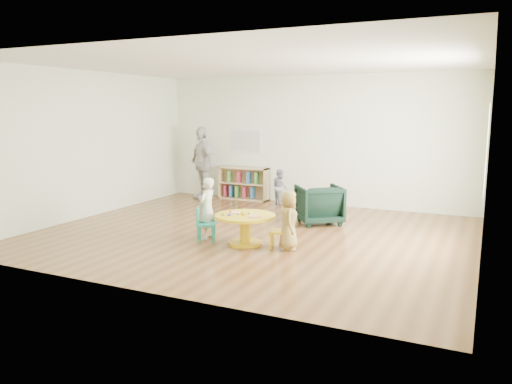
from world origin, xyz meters
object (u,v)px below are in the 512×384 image
kid_chair_right (282,230)px  child_right (288,220)px  adult_caretaker (202,163)px  toddler (280,187)px  kid_chair_left (204,223)px  child_left (207,208)px  bookshelf (244,184)px  armchair (319,204)px  activity_table (245,224)px

kid_chair_right → child_right: child_right is taller
child_right → adult_caretaker: (-3.39, 3.16, 0.40)m
kid_chair_right → toddler: 3.49m
kid_chair_left → child_left: (-0.02, 0.14, 0.21)m
bookshelf → adult_caretaker: bearing=-158.0°
kid_chair_left → child_right: bearing=69.8°
bookshelf → kid_chair_right: bearing=-55.7°
kid_chair_left → child_right: child_right is taller
armchair → toddler: bearing=-81.7°
kid_chair_left → toddler: size_ratio=0.70×
kid_chair_right → adult_caretaker: adult_caretaker is taller
kid_chair_right → adult_caretaker: (-3.27, 3.12, 0.57)m
child_right → kid_chair_right: bearing=50.7°
activity_table → kid_chair_right: (0.59, 0.05, -0.05)m
bookshelf → child_right: 4.31m
bookshelf → armchair: bookshelf is taller
kid_chair_right → child_right: bearing=-119.1°
kid_chair_left → kid_chair_right: bearing=71.7°
kid_chair_left → child_left: bearing=162.2°
kid_chair_right → child_left: child_left is taller
armchair → activity_table: bearing=36.8°
kid_chair_left → bookshelf: 3.78m
activity_table → kid_chair_left: 0.70m
bookshelf → toddler: bearing=-14.7°
armchair → adult_caretaker: 3.55m
activity_table → toddler: toddler is taller
child_left → toddler: (-0.06, 3.21, -0.11)m
bookshelf → adult_caretaker: size_ratio=0.71×
child_left → toddler: size_ratio=1.27×
kid_chair_right → child_right: 0.21m
kid_chair_left → child_left: child_left is taller
kid_chair_right → toddler: (-1.35, 3.21, 0.12)m
armchair → toddler: size_ratio=1.00×
kid_chair_left → adult_caretaker: adult_caretaker is taller
adult_caretaker → armchair: bearing=10.2°
toddler → adult_caretaker: (-1.91, -0.09, 0.45)m
child_right → toddler: (-1.48, 3.25, -0.05)m
adult_caretaker → kid_chair_right: bearing=-11.8°
armchair → child_right: bearing=58.1°
kid_chair_right → adult_caretaker: 4.55m
activity_table → kid_chair_left: kid_chair_left is taller
kid_chair_left → toddler: toddler is taller
kid_chair_right → adult_caretaker: bearing=32.7°
bookshelf → child_right: size_ratio=1.36×
child_right → bookshelf: bearing=11.6°
kid_chair_right → child_right: size_ratio=0.57×
kid_chair_left → kid_chair_right: (1.28, 0.13, -0.02)m
armchair → child_right: child_right is taller
bookshelf → kid_chair_left: bearing=-73.1°
activity_table → bookshelf: bookshelf is taller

